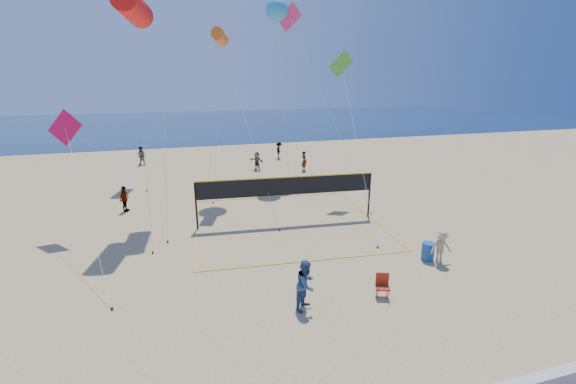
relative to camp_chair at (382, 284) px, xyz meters
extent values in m
plane|color=tan|center=(-3.82, -2.28, -0.50)|extent=(120.00, 120.00, 0.00)
cube|color=#10214F|center=(-3.82, 59.72, -0.48)|extent=(140.00, 50.00, 0.03)
imported|color=navy|center=(-2.94, 0.08, 0.41)|extent=(1.11, 1.11, 1.81)
imported|color=tan|center=(3.75, 1.65, 0.25)|extent=(1.02, 0.65, 1.49)
imported|color=gray|center=(-10.07, 12.75, 0.29)|extent=(0.71, 1.00, 1.57)
imported|color=gray|center=(-0.20, 21.12, 0.30)|extent=(1.31, 1.43, 1.59)
imported|color=gray|center=(3.63, 19.65, 0.37)|extent=(0.50, 0.68, 1.73)
imported|color=gray|center=(-9.93, 26.06, 0.36)|extent=(1.03, 0.94, 1.72)
imported|color=gray|center=(2.92, 25.30, 0.32)|extent=(0.97, 1.21, 1.63)
cube|color=#9E2512|center=(-0.03, -0.08, -0.10)|extent=(0.60, 0.58, 0.05)
cube|color=#9E2512|center=(0.04, 0.10, 0.16)|extent=(0.46, 0.21, 0.48)
cylinder|color=black|center=(-0.27, -0.17, -0.28)|extent=(0.11, 0.24, 0.62)
cylinder|color=black|center=(-0.15, 0.15, -0.28)|extent=(0.11, 0.24, 0.62)
cylinder|color=black|center=(0.09, -0.31, -0.28)|extent=(0.11, 0.24, 0.62)
cylinder|color=black|center=(0.21, 0.01, -0.28)|extent=(0.11, 0.24, 0.62)
cylinder|color=#164795|center=(3.42, 2.06, -0.09)|extent=(0.70, 0.70, 0.81)
cylinder|color=black|center=(-6.09, 8.60, 0.79)|extent=(0.10, 0.10, 2.58)
cylinder|color=black|center=(3.55, 7.82, 0.79)|extent=(0.10, 0.10, 2.58)
cube|color=black|center=(-1.27, 8.21, 1.60)|extent=(9.64, 0.80, 0.97)
cube|color=yellow|center=(-1.27, 8.21, 2.11)|extent=(9.64, 0.81, 0.06)
cube|color=yellow|center=(-1.66, 3.39, -0.49)|extent=(9.84, 0.84, 0.02)
cube|color=yellow|center=(-0.88, 13.03, -0.49)|extent=(9.84, 0.84, 0.02)
cylinder|color=red|center=(-8.33, 10.62, 10.53)|extent=(1.83, 3.19, 1.64)
cylinder|color=silver|center=(-8.30, 8.38, 5.04)|extent=(0.07, 4.49, 10.98)
cylinder|color=black|center=(-8.27, 6.15, -0.45)|extent=(0.08, 0.08, 0.10)
cylinder|color=silver|center=(-7.26, 10.19, 6.47)|extent=(0.72, 5.97, 13.83)
cylinder|color=black|center=(-7.62, 7.22, -0.45)|extent=(0.08, 0.08, 0.10)
cylinder|color=#D15F19|center=(-3.79, 13.86, 9.60)|extent=(1.26, 1.97, 1.00)
cylinder|color=silver|center=(-2.88, 10.50, 4.58)|extent=(1.84, 6.74, 10.06)
cylinder|color=black|center=(-1.97, 7.14, -0.45)|extent=(0.08, 0.08, 0.10)
cube|color=#C20849|center=(-11.99, 10.21, 4.90)|extent=(1.74, 0.79, 1.87)
cylinder|color=silver|center=(-10.72, 6.02, 2.23)|extent=(2.56, 8.38, 5.36)
cylinder|color=black|center=(-9.45, 1.84, -0.45)|extent=(0.08, 0.08, 0.10)
cube|color=#51A933|center=(3.43, 12.19, 8.08)|extent=(1.71, 0.23, 1.69)
cylinder|color=silver|center=(2.68, 7.97, 3.82)|extent=(1.51, 8.44, 8.53)
cylinder|color=black|center=(1.93, 3.76, -0.45)|extent=(0.08, 0.08, 0.10)
cube|color=#F43772|center=(1.86, 18.18, 11.49)|extent=(2.06, 0.35, 2.05)
cylinder|color=silver|center=(2.89, 13.16, 5.52)|extent=(2.08, 10.04, 11.95)
cylinder|color=black|center=(3.92, 8.15, -0.45)|extent=(0.08, 0.08, 0.10)
cylinder|color=silver|center=(-3.79, 14.89, 6.89)|extent=(2.13, 4.18, 14.67)
cylinder|color=black|center=(-4.85, 12.81, -0.45)|extent=(0.08, 0.08, 0.10)
sphere|color=#2E91D2|center=(0.83, 17.88, 11.89)|extent=(2.08, 2.08, 1.59)
cylinder|color=silver|center=(0.90, 16.46, 5.72)|extent=(0.17, 2.86, 12.34)
cylinder|color=black|center=(0.98, 15.03, -0.45)|extent=(0.08, 0.08, 0.10)
cylinder|color=silver|center=(-8.78, 19.65, 6.68)|extent=(0.66, 5.59, 14.27)
cylinder|color=black|center=(-9.11, 16.87, -0.45)|extent=(0.08, 0.08, 0.10)
camera|label=1|loc=(-6.87, -11.05, 7.25)|focal=24.00mm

